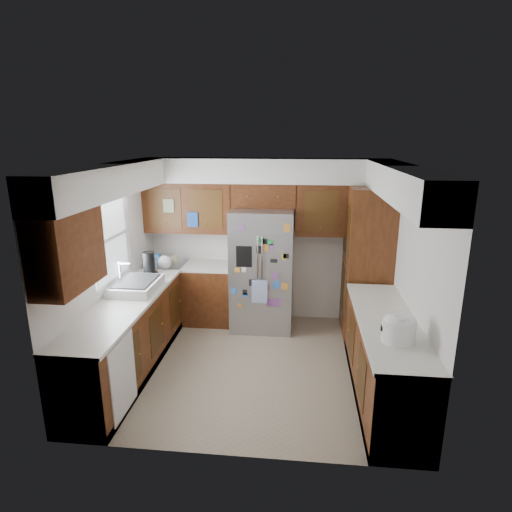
# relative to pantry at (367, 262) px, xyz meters

# --- Properties ---
(floor) EXTENTS (3.60, 3.60, 0.00)m
(floor) POSITION_rel_pantry_xyz_m (-1.50, -1.15, -1.07)
(floor) COLOR gray
(floor) RESTS_ON ground
(room_shell) EXTENTS (3.64, 3.24, 2.52)m
(room_shell) POSITION_rel_pantry_xyz_m (-1.61, -0.79, 0.75)
(room_shell) COLOR silver
(room_shell) RESTS_ON ground
(left_counter_run) EXTENTS (1.36, 3.20, 0.92)m
(left_counter_run) POSITION_rel_pantry_xyz_m (-2.86, -1.12, -0.65)
(left_counter_run) COLOR #3C1C0B
(left_counter_run) RESTS_ON ground
(right_counter_run) EXTENTS (0.63, 2.25, 0.92)m
(right_counter_run) POSITION_rel_pantry_xyz_m (0.00, -1.62, -0.65)
(right_counter_run) COLOR #3C1C0B
(right_counter_run) RESTS_ON ground
(pantry) EXTENTS (0.60, 0.90, 2.15)m
(pantry) POSITION_rel_pantry_xyz_m (0.00, 0.00, 0.00)
(pantry) COLOR #3C1C0B
(pantry) RESTS_ON ground
(fridge) EXTENTS (0.90, 0.79, 1.80)m
(fridge) POSITION_rel_pantry_xyz_m (-1.50, 0.05, -0.17)
(fridge) COLOR gray
(fridge) RESTS_ON ground
(bridge_cabinet) EXTENTS (0.96, 0.34, 0.35)m
(bridge_cabinet) POSITION_rel_pantry_xyz_m (-1.50, 0.28, 0.90)
(bridge_cabinet) COLOR #3C1C0B
(bridge_cabinet) RESTS_ON fridge
(fridge_top_items) EXTENTS (0.66, 0.30, 0.26)m
(fridge_top_items) POSITION_rel_pantry_xyz_m (-1.62, 0.27, 1.20)
(fridge_top_items) COLOR #16279D
(fridge_top_items) RESTS_ON bridge_cabinet
(sink_assembly) EXTENTS (0.52, 0.70, 0.37)m
(sink_assembly) POSITION_rel_pantry_xyz_m (-3.00, -1.05, -0.09)
(sink_assembly) COLOR white
(sink_assembly) RESTS_ON left_counter_run
(left_counter_clutter) EXTENTS (0.38, 0.93, 0.38)m
(left_counter_clutter) POSITION_rel_pantry_xyz_m (-2.98, -0.32, -0.02)
(left_counter_clutter) COLOR black
(left_counter_clutter) RESTS_ON left_counter_run
(rice_cooker) EXTENTS (0.33, 0.32, 0.28)m
(rice_cooker) POSITION_rel_pantry_xyz_m (-0.00, -2.13, -0.01)
(rice_cooker) COLOR white
(rice_cooker) RESTS_ON right_counter_run
(paper_towel) EXTENTS (0.12, 0.12, 0.28)m
(paper_towel) POSITION_rel_pantry_xyz_m (-0.01, -2.19, -0.02)
(paper_towel) COLOR white
(paper_towel) RESTS_ON right_counter_run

